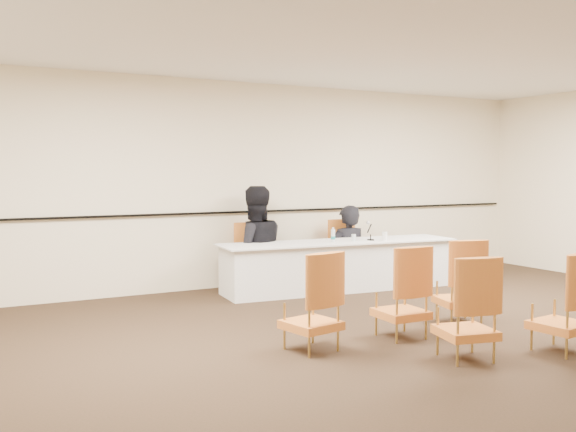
# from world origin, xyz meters

# --- Properties ---
(floor) EXTENTS (10.00, 10.00, 0.00)m
(floor) POSITION_xyz_m (0.00, 0.00, 0.00)
(floor) COLOR black
(floor) RESTS_ON ground
(ceiling) EXTENTS (10.00, 10.00, 0.00)m
(ceiling) POSITION_xyz_m (0.00, 0.00, 3.00)
(ceiling) COLOR silver
(ceiling) RESTS_ON ground
(wall_back) EXTENTS (10.00, 0.04, 3.00)m
(wall_back) POSITION_xyz_m (0.00, 4.00, 1.50)
(wall_back) COLOR #F7EBC2
(wall_back) RESTS_ON ground
(wall_rail) EXTENTS (9.80, 0.04, 0.03)m
(wall_rail) POSITION_xyz_m (0.00, 3.96, 1.10)
(wall_rail) COLOR black
(wall_rail) RESTS_ON wall_back
(panel_table) EXTENTS (3.56, 1.13, 0.70)m
(panel_table) POSITION_xyz_m (0.84, 3.02, 0.35)
(panel_table) COLOR silver
(panel_table) RESTS_ON ground
(panelist_main) EXTENTS (0.66, 0.46, 1.71)m
(panelist_main) POSITION_xyz_m (1.31, 3.51, 0.32)
(panelist_main) COLOR black
(panelist_main) RESTS_ON ground
(panelist_main_chair) EXTENTS (0.54, 0.54, 0.95)m
(panelist_main_chair) POSITION_xyz_m (1.31, 3.51, 0.47)
(panelist_main_chair) COLOR #C37B23
(panelist_main_chair) RESTS_ON ground
(panelist_second) EXTENTS (1.06, 0.89, 1.96)m
(panelist_second) POSITION_xyz_m (-0.21, 3.65, 0.51)
(panelist_second) COLOR black
(panelist_second) RESTS_ON ground
(panelist_second_chair) EXTENTS (0.54, 0.54, 0.95)m
(panelist_second_chair) POSITION_xyz_m (-0.21, 3.65, 0.47)
(panelist_second_chair) COLOR #C37B23
(panelist_second_chair) RESTS_ON ground
(papers) EXTENTS (0.35, 0.29, 0.00)m
(papers) POSITION_xyz_m (1.25, 2.97, 0.70)
(papers) COLOR silver
(papers) RESTS_ON panel_table
(microphone) EXTENTS (0.16, 0.22, 0.28)m
(microphone) POSITION_xyz_m (1.29, 2.88, 0.84)
(microphone) COLOR black
(microphone) RESTS_ON panel_table
(water_bottle) EXTENTS (0.08, 0.08, 0.21)m
(water_bottle) POSITION_xyz_m (0.71, 2.99, 0.80)
(water_bottle) COLOR teal
(water_bottle) RESTS_ON panel_table
(drinking_glass) EXTENTS (0.08, 0.08, 0.10)m
(drinking_glass) POSITION_xyz_m (1.03, 2.94, 0.75)
(drinking_glass) COLOR silver
(drinking_glass) RESTS_ON panel_table
(coffee_cup) EXTENTS (0.08, 0.08, 0.12)m
(coffee_cup) POSITION_xyz_m (1.47, 2.79, 0.76)
(coffee_cup) COLOR white
(coffee_cup) RESTS_ON panel_table
(aud_chair_front_left) EXTENTS (0.58, 0.58, 0.95)m
(aud_chair_front_left) POSITION_xyz_m (-1.10, 0.52, 0.47)
(aud_chair_front_left) COLOR #C37B23
(aud_chair_front_left) RESTS_ON ground
(aud_chair_front_mid) EXTENTS (0.52, 0.52, 0.95)m
(aud_chair_front_mid) POSITION_xyz_m (-0.05, 0.49, 0.47)
(aud_chair_front_mid) COLOR #C37B23
(aud_chair_front_mid) RESTS_ON ground
(aud_chair_front_right) EXTENTS (0.61, 0.61, 0.95)m
(aud_chair_front_right) POSITION_xyz_m (0.92, 0.69, 0.47)
(aud_chair_front_right) COLOR #C37B23
(aud_chair_front_right) RESTS_ON ground
(aud_chair_back_mid) EXTENTS (0.60, 0.60, 0.95)m
(aud_chair_back_mid) POSITION_xyz_m (-0.02, -0.39, 0.47)
(aud_chair_back_mid) COLOR #C37B23
(aud_chair_back_mid) RESTS_ON ground
(aud_chair_back_right) EXTENTS (0.55, 0.55, 0.95)m
(aud_chair_back_right) POSITION_xyz_m (0.94, -0.64, 0.47)
(aud_chair_back_right) COLOR #C37B23
(aud_chair_back_right) RESTS_ON ground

